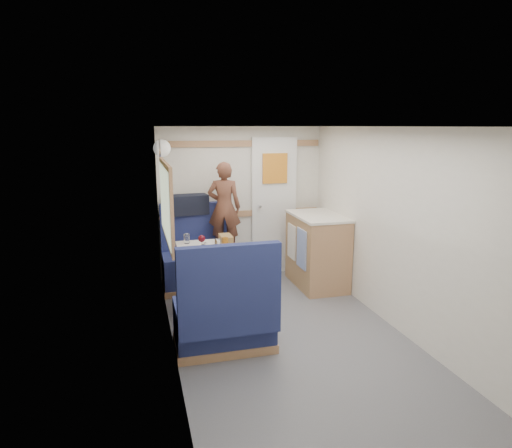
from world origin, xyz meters
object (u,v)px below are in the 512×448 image
object	(u,v)px
wine_glass	(202,239)
person	(224,207)
tumbler_mid	(187,239)
tumbler_right	(217,243)
duffel_bag	(187,205)
bread_loaf	(226,240)
dinette_table	(209,264)
cheese_block	(229,253)
bench_near	(225,319)
salt_grinder	(205,246)
galley_counter	(317,250)
bench_far	(198,264)
beer_glass	(225,242)
dome_light	(162,148)
pepper_grinder	(203,249)
orange_fruit	(231,249)
tray	(219,257)
tumbler_left	(198,252)

from	to	relation	value
wine_glass	person	bearing A→B (deg)	64.66
tumbler_mid	tumbler_right	xyz separation A→B (m)	(0.30, -0.29, -0.00)
duffel_bag	bread_loaf	xyz separation A→B (m)	(0.31, -0.92, -0.25)
dinette_table	bread_loaf	distance (m)	0.36
bread_loaf	cheese_block	bearing A→B (deg)	-98.10
bench_near	tumbler_right	distance (m)	1.03
salt_grinder	tumbler_right	bearing A→B (deg)	9.71
galley_counter	salt_grinder	world-z (taller)	galley_counter
bench_far	galley_counter	size ratio (longest dim) A/B	1.14
dinette_table	beer_glass	size ratio (longest dim) A/B	8.59
dome_light	galley_counter	distance (m)	2.28
pepper_grinder	salt_grinder	bearing A→B (deg)	69.61
dinette_table	orange_fruit	bearing A→B (deg)	-44.00
wine_glass	bread_loaf	size ratio (longest dim) A/B	0.71
duffel_bag	bench_near	bearing A→B (deg)	-93.79
bench_far	beer_glass	xyz separation A→B (m)	(0.19, -0.81, 0.47)
orange_fruit	bread_loaf	distance (m)	0.39
duffel_bag	cheese_block	size ratio (longest dim) A/B	4.89
galley_counter	bread_loaf	xyz separation A→B (m)	(-1.24, -0.35, 0.30)
dinette_table	duffel_bag	xyz separation A→B (m)	(-0.09, 1.12, 0.46)
dome_light	tray	bearing A→B (deg)	-69.62
bench_far	orange_fruit	size ratio (longest dim) A/B	16.13
bench_far	pepper_grinder	bearing A→B (deg)	-94.41
tumbler_left	salt_grinder	bearing A→B (deg)	66.41
dinette_table	dome_light	size ratio (longest dim) A/B	4.60
galley_counter	bread_loaf	size ratio (longest dim) A/B	3.88
dinette_table	tumbler_left	xyz separation A→B (m)	(-0.15, -0.24, 0.21)
tumbler_left	wine_glass	bearing A→B (deg)	72.37
dome_light	orange_fruit	size ratio (longest dim) A/B	3.07
pepper_grinder	bench_near	bearing A→B (deg)	-84.56
galley_counter	duffel_bag	world-z (taller)	duffel_bag
cheese_block	wine_glass	world-z (taller)	wine_glass
pepper_grinder	bench_far	bearing A→B (deg)	85.59
orange_fruit	salt_grinder	xyz separation A→B (m)	(-0.23, 0.21, -0.01)
tray	tumbler_left	world-z (taller)	tumbler_left
bench_near	tumbler_left	bearing A→B (deg)	103.38
dinette_table	wine_glass	xyz separation A→B (m)	(-0.07, -0.01, 0.28)
bread_loaf	person	bearing A→B (deg)	80.16
tumbler_left	salt_grinder	world-z (taller)	tumbler_left
bench_near	beer_glass	size ratio (longest dim) A/B	9.80
dinette_table	bread_loaf	bearing A→B (deg)	41.04
orange_fruit	beer_glass	size ratio (longest dim) A/B	0.61
bench_far	bench_near	bearing A→B (deg)	-90.00
tumbler_right	bench_far	bearing A→B (deg)	97.20
person	tumbler_mid	bearing A→B (deg)	61.18
pepper_grinder	dinette_table	bearing A→B (deg)	50.95
person	pepper_grinder	bearing A→B (deg)	82.97
tumbler_mid	pepper_grinder	bearing A→B (deg)	-74.41
bench_far	duffel_bag	bearing A→B (deg)	109.39
tumbler_mid	salt_grinder	world-z (taller)	tumbler_mid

